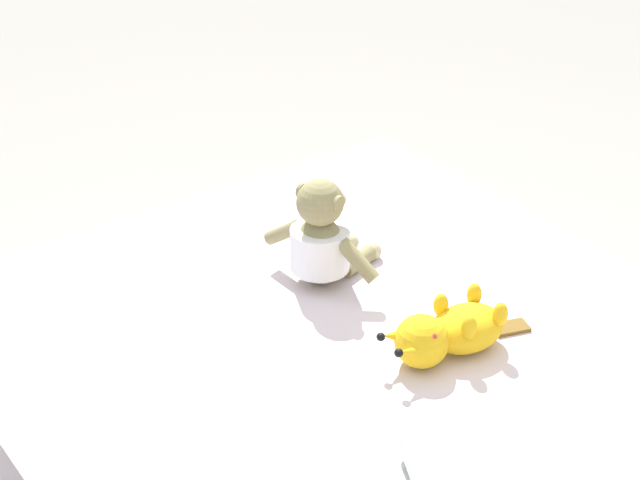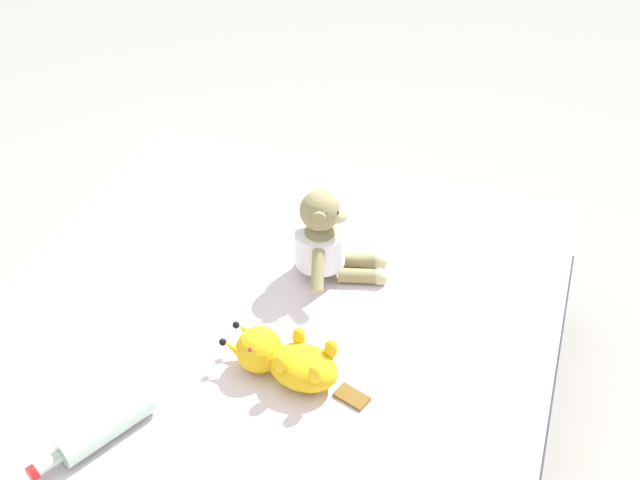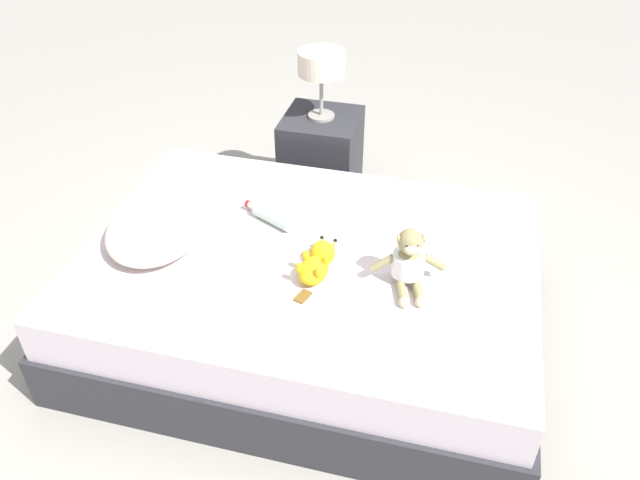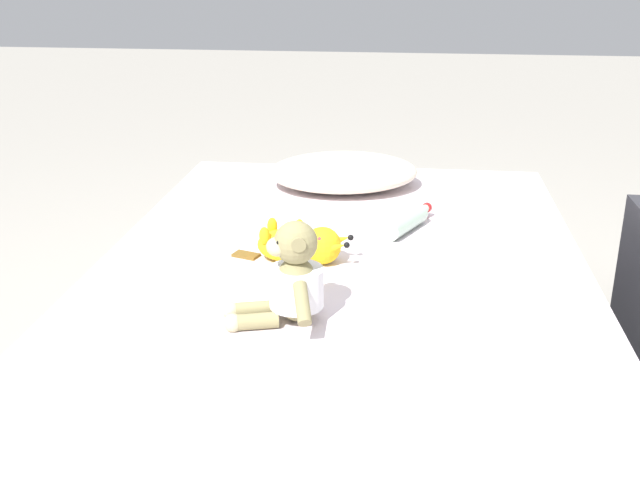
{
  "view_description": "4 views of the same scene",
  "coord_description": "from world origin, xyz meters",
  "px_view_note": "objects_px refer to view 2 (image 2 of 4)",
  "views": [
    {
      "loc": [
        0.97,
        1.0,
        1.54
      ],
      "look_at": [
        -0.07,
        -0.41,
        0.54
      ],
      "focal_mm": 55.84,
      "sensor_mm": 36.0,
      "label": 1
    },
    {
      "loc": [
        -0.55,
        0.98,
        1.68
      ],
      "look_at": [
        -0.07,
        -0.41,
        0.54
      ],
      "focal_mm": 44.08,
      "sensor_mm": 36.0,
      "label": 2
    },
    {
      "loc": [
        -1.92,
        -0.54,
        2.02
      ],
      "look_at": [
        -0.02,
        -0.05,
        0.52
      ],
      "focal_mm": 35.5,
      "sensor_mm": 36.0,
      "label": 3
    },
    {
      "loc": [
        0.17,
        -1.92,
        1.21
      ],
      "look_at": [
        -0.05,
        -0.1,
        0.51
      ],
      "focal_mm": 42.47,
      "sensor_mm": 36.0,
      "label": 4
    }
  ],
  "objects_px": {
    "bed": "(232,450)",
    "glass_bottle": "(102,427)",
    "plush_monkey": "(325,241)",
    "plush_yellow_creature": "(284,359)"
  },
  "relations": [
    {
      "from": "bed",
      "to": "plush_monkey",
      "type": "relative_size",
      "value": 6.55
    },
    {
      "from": "bed",
      "to": "plush_monkey",
      "type": "xyz_separation_m",
      "value": [
        -0.08,
        -0.41,
        0.32
      ]
    },
    {
      "from": "bed",
      "to": "plush_yellow_creature",
      "type": "bearing_deg",
      "value": -148.87
    },
    {
      "from": "bed",
      "to": "glass_bottle",
      "type": "relative_size",
      "value": 7.32
    },
    {
      "from": "plush_monkey",
      "to": "glass_bottle",
      "type": "relative_size",
      "value": 1.12
    },
    {
      "from": "bed",
      "to": "plush_yellow_creature",
      "type": "xyz_separation_m",
      "value": [
        -0.11,
        -0.07,
        0.27
      ]
    },
    {
      "from": "plush_yellow_creature",
      "to": "bed",
      "type": "bearing_deg",
      "value": 31.13
    },
    {
      "from": "plush_monkey",
      "to": "plush_yellow_creature",
      "type": "height_order",
      "value": "plush_monkey"
    },
    {
      "from": "bed",
      "to": "glass_bottle",
      "type": "xyz_separation_m",
      "value": [
        0.16,
        0.2,
        0.25
      ]
    },
    {
      "from": "plush_monkey",
      "to": "plush_yellow_creature",
      "type": "distance_m",
      "value": 0.35
    }
  ]
}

